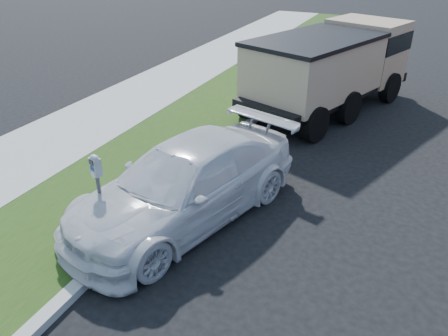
% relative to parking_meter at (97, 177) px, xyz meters
% --- Properties ---
extents(ground, '(120.00, 120.00, 0.00)m').
position_rel_parking_meter_xyz_m(ground, '(3.14, 0.75, -1.30)').
color(ground, black).
rests_on(ground, ground).
extents(streetside, '(6.12, 50.00, 0.15)m').
position_rel_parking_meter_xyz_m(streetside, '(-2.42, 2.75, -1.23)').
color(streetside, '#989890').
rests_on(streetside, ground).
extents(parking_meter, '(0.25, 0.21, 1.58)m').
position_rel_parking_meter_xyz_m(parking_meter, '(0.00, 0.00, 0.00)').
color(parking_meter, '#3F4247').
rests_on(parking_meter, ground).
extents(white_wagon, '(3.68, 5.80, 1.57)m').
position_rel_parking_meter_xyz_m(white_wagon, '(1.15, 1.29, -0.51)').
color(white_wagon, silver).
rests_on(white_wagon, ground).
extents(dump_truck, '(4.54, 7.07, 2.61)m').
position_rel_parking_meter_xyz_m(dump_truck, '(2.41, 8.92, 0.17)').
color(dump_truck, black).
rests_on(dump_truck, ground).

